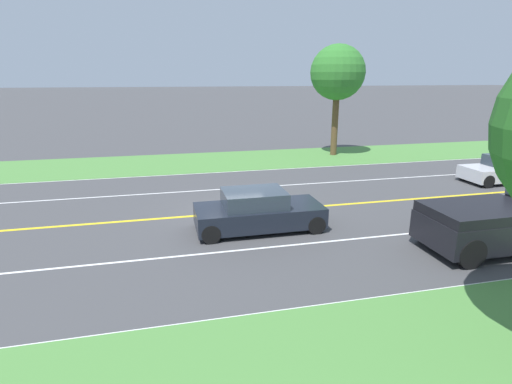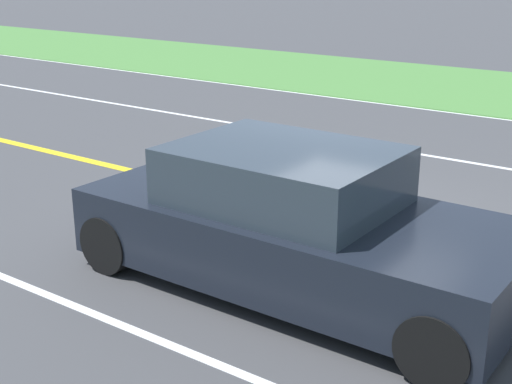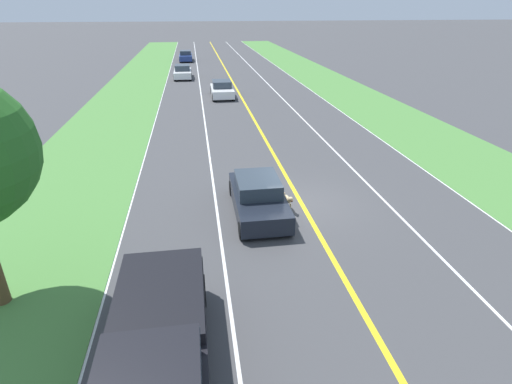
{
  "view_description": "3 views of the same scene",
  "coord_description": "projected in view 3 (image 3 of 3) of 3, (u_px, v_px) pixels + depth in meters",
  "views": [
    {
      "loc": [
        14.64,
        -2.72,
        5.17
      ],
      "look_at": [
        1.39,
        0.43,
        1.21
      ],
      "focal_mm": 28.0,
      "sensor_mm": 36.0,
      "label": 1
    },
    {
      "loc": [
        7.43,
        3.88,
        3.18
      ],
      "look_at": [
        1.64,
        -0.28,
        0.8
      ],
      "focal_mm": 50.0,
      "sensor_mm": 36.0,
      "label": 2
    },
    {
      "loc": [
        4.08,
        14.16,
        7.45
      ],
      "look_at": [
        2.08,
        1.04,
        1.2
      ],
      "focal_mm": 28.0,
      "sensor_mm": 36.0,
      "label": 3
    }
  ],
  "objects": [
    {
      "name": "ground_plane",
      "position": [
        302.0,
        204.0,
        16.4
      ],
      "size": [
        400.0,
        400.0,
        0.0
      ],
      "primitive_type": "plane",
      "color": "#424244"
    },
    {
      "name": "centre_divider_line",
      "position": [
        302.0,
        204.0,
        16.4
      ],
      "size": [
        0.18,
        160.0,
        0.01
      ],
      "primitive_type": "cube",
      "color": "yellow",
      "rests_on": "ground"
    },
    {
      "name": "lane_edge_line_right",
      "position": [
        126.0,
        217.0,
        15.44
      ],
      "size": [
        0.14,
        160.0,
        0.01
      ],
      "primitive_type": "cube",
      "color": "white",
      "rests_on": "ground"
    },
    {
      "name": "lane_edge_line_left",
      "position": [
        458.0,
        193.0,
        17.35
      ],
      "size": [
        0.14,
        160.0,
        0.01
      ],
      "primitive_type": "cube",
      "color": "white",
      "rests_on": "ground"
    },
    {
      "name": "lane_dash_same_dir",
      "position": [
        217.0,
        210.0,
        15.92
      ],
      "size": [
        0.1,
        160.0,
        0.01
      ],
      "primitive_type": "cube",
      "color": "white",
      "rests_on": "ground"
    },
    {
      "name": "lane_dash_oncoming",
      "position": [
        382.0,
        199.0,
        16.87
      ],
      "size": [
        0.1,
        160.0,
        0.01
      ],
      "primitive_type": "cube",
      "color": "white",
      "rests_on": "ground"
    },
    {
      "name": "grass_verge_right",
      "position": [
        44.0,
        222.0,
        15.03
      ],
      "size": [
        6.0,
        160.0,
        0.03
      ],
      "primitive_type": "cube",
      "color": "#4C843D",
      "rests_on": "ground"
    },
    {
      "name": "ego_car",
      "position": [
        258.0,
        197.0,
        15.53
      ],
      "size": [
        1.93,
        4.4,
        1.41
      ],
      "color": "black",
      "rests_on": "ground"
    },
    {
      "name": "dog",
      "position": [
        288.0,
        200.0,
        15.78
      ],
      "size": [
        0.29,
        1.05,
        0.72
      ],
      "rotation": [
        0.0,
        0.0,
        0.12
      ],
      "color": "#D1B784",
      "rests_on": "ground"
    },
    {
      "name": "pickup_truck",
      "position": [
        157.0,
        351.0,
        8.23
      ],
      "size": [
        2.12,
        5.59,
        1.88
      ],
      "color": "black",
      "rests_on": "ground"
    },
    {
      "name": "car_trailing_near",
      "position": [
        222.0,
        89.0,
        35.22
      ],
      "size": [
        1.91,
        4.21,
        1.39
      ],
      "color": "white",
      "rests_on": "ground"
    },
    {
      "name": "car_trailing_mid",
      "position": [
        183.0,
        72.0,
        44.22
      ],
      "size": [
        1.9,
        4.33,
        1.42
      ],
      "color": "white",
      "rests_on": "ground"
    },
    {
      "name": "car_trailing_far",
      "position": [
        186.0,
        56.0,
        57.79
      ],
      "size": [
        1.82,
        4.65,
        1.43
      ],
      "color": "navy",
      "rests_on": "ground"
    }
  ]
}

